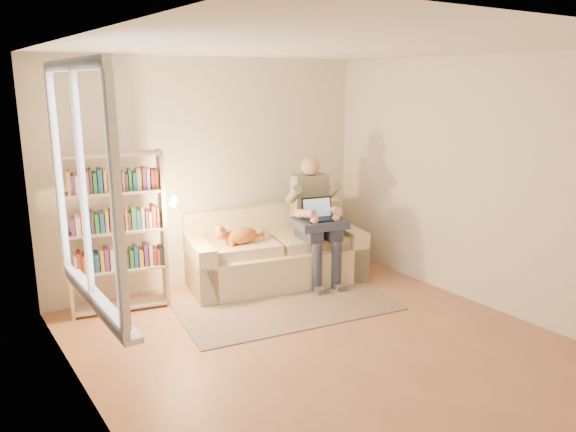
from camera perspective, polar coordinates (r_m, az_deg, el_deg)
floor at (r=5.20m, az=4.07°, el=-13.20°), size 4.50×4.50×0.00m
ceiling at (r=4.65m, az=4.62°, el=16.76°), size 4.00×4.50×0.02m
wall_left at (r=3.89m, az=-19.58°, el=-2.73°), size 0.02×4.50×2.60m
wall_right at (r=6.18m, az=19.11°, el=3.14°), size 0.02×4.50×2.60m
wall_back at (r=6.64m, az=-7.78°, el=4.45°), size 4.00×0.02×2.60m
window at (r=4.07m, az=-19.66°, el=-0.94°), size 0.12×1.52×1.69m
sofa at (r=6.69m, az=-1.43°, el=-4.04°), size 2.18×1.32×0.86m
person at (r=6.58m, az=2.69°, el=0.33°), size 0.53×0.72×1.48m
cat at (r=6.33m, az=-5.20°, el=-1.97°), size 0.64×0.30×0.23m
blanket at (r=6.48m, az=3.31°, el=-0.70°), size 0.65×0.57×0.09m
laptop at (r=6.46m, az=3.28°, el=0.22°), size 0.42×0.35×0.33m
bookshelf at (r=5.94m, az=-17.08°, el=-0.86°), size 1.09×0.52×1.66m
rug at (r=6.09m, az=-0.33°, el=-8.96°), size 2.43×1.66×0.01m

